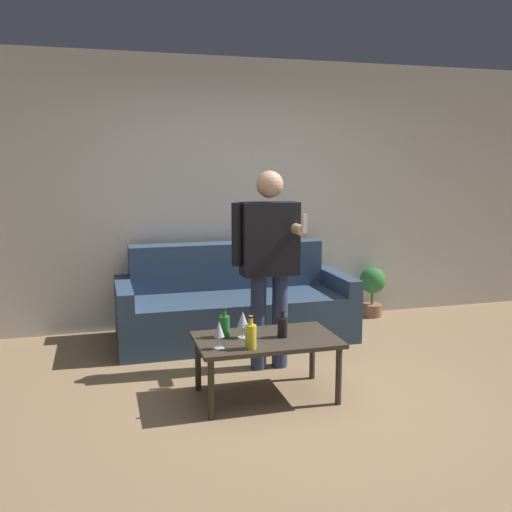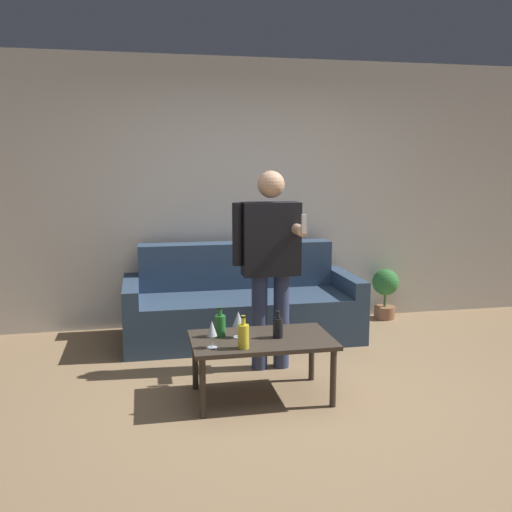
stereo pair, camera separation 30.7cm
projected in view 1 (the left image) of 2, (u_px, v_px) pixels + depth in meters
name	position (u px, v px, depth m)	size (l,w,h in m)	color
ground_plane	(307.00, 407.00, 3.92)	(16.00, 16.00, 0.00)	#997A56
wall_back	(232.00, 194.00, 5.84)	(8.00, 0.06, 2.70)	silver
couch	(234.00, 305.00, 5.47)	(2.19, 0.94, 0.88)	#334760
coffee_table	(266.00, 344.00, 4.03)	(1.00, 0.60, 0.44)	#3D3328
bottle_orange	(282.00, 327.00, 4.02)	(0.07, 0.07, 0.19)	black
bottle_green	(224.00, 326.00, 4.02)	(0.08, 0.08, 0.21)	#23752D
bottle_dark	(251.00, 336.00, 3.77)	(0.08, 0.08, 0.22)	yellow
wine_glass_near	(243.00, 320.00, 4.00)	(0.08, 0.08, 0.19)	silver
wine_glass_far	(219.00, 330.00, 3.76)	(0.07, 0.07, 0.19)	silver
person_standing_front	(269.00, 256.00, 4.54)	(0.54, 0.43, 1.60)	navy
potted_plant	(372.00, 287.00, 6.21)	(0.28, 0.28, 0.54)	#936042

